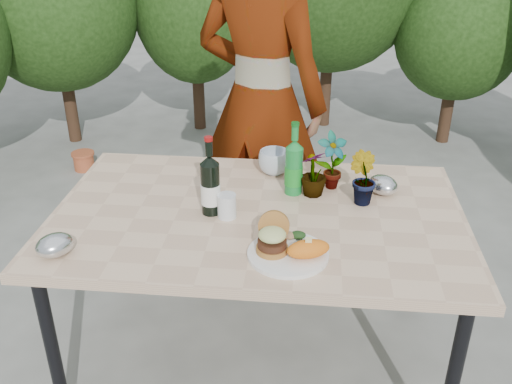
# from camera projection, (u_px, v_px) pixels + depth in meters

# --- Properties ---
(ground) EXTENTS (80.00, 80.00, 0.00)m
(ground) POSITION_uv_depth(u_px,v_px,m) (258.00, 357.00, 2.57)
(ground) COLOR slate
(ground) RESTS_ON ground
(patio_table) EXTENTS (1.60, 1.00, 0.75)m
(patio_table) POSITION_uv_depth(u_px,v_px,m) (258.00, 225.00, 2.25)
(patio_table) COLOR #D3AF8D
(patio_table) RESTS_ON ground
(shrub_hedge) EXTENTS (6.94, 5.21, 2.18)m
(shrub_hedge) POSITION_uv_depth(u_px,v_px,m) (347.00, 29.00, 3.41)
(shrub_hedge) COLOR #382316
(shrub_hedge) RESTS_ON ground
(dinner_plate) EXTENTS (0.28, 0.28, 0.01)m
(dinner_plate) POSITION_uv_depth(u_px,v_px,m) (288.00, 254.00, 1.95)
(dinner_plate) COLOR white
(dinner_plate) RESTS_ON patio_table
(burger_stack) EXTENTS (0.11, 0.16, 0.11)m
(burger_stack) POSITION_uv_depth(u_px,v_px,m) (273.00, 237.00, 1.95)
(burger_stack) COLOR #B7722D
(burger_stack) RESTS_ON dinner_plate
(sweet_potato) EXTENTS (0.17, 0.12, 0.06)m
(sweet_potato) POSITION_uv_depth(u_px,v_px,m) (308.00, 249.00, 1.91)
(sweet_potato) COLOR orange
(sweet_potato) RESTS_ON dinner_plate
(grilled_veg) EXTENTS (0.08, 0.05, 0.03)m
(grilled_veg) POSITION_uv_depth(u_px,v_px,m) (294.00, 235.00, 2.02)
(grilled_veg) COLOR olive
(grilled_veg) RESTS_ON dinner_plate
(wine_bottle) EXTENTS (0.08, 0.08, 0.32)m
(wine_bottle) POSITION_uv_depth(u_px,v_px,m) (210.00, 186.00, 2.17)
(wine_bottle) COLOR black
(wine_bottle) RESTS_ON patio_table
(sparkling_water) EXTENTS (0.07, 0.07, 0.31)m
(sparkling_water) POSITION_uv_depth(u_px,v_px,m) (294.00, 168.00, 2.32)
(sparkling_water) COLOR #167D30
(sparkling_water) RESTS_ON patio_table
(plastic_cup) EXTENTS (0.07, 0.07, 0.09)m
(plastic_cup) POSITION_uv_depth(u_px,v_px,m) (227.00, 206.00, 2.17)
(plastic_cup) COLOR silver
(plastic_cup) RESTS_ON patio_table
(seedling_left) EXTENTS (0.15, 0.13, 0.25)m
(seedling_left) POSITION_uv_depth(u_px,v_px,m) (332.00, 161.00, 2.35)
(seedling_left) COLOR #2B6021
(seedling_left) RESTS_ON patio_table
(seedling_mid) EXTENTS (0.15, 0.15, 0.21)m
(seedling_mid) POSITION_uv_depth(u_px,v_px,m) (362.00, 178.00, 2.25)
(seedling_mid) COLOR #2C6020
(seedling_mid) RESTS_ON patio_table
(seedling_right) EXTENTS (0.15, 0.15, 0.19)m
(seedling_right) POSITION_uv_depth(u_px,v_px,m) (314.00, 173.00, 2.31)
(seedling_right) COLOR #27521C
(seedling_right) RESTS_ON patio_table
(blue_bowl) EXTENTS (0.15, 0.15, 0.11)m
(blue_bowl) POSITION_uv_depth(u_px,v_px,m) (274.00, 162.00, 2.51)
(blue_bowl) COLOR silver
(blue_bowl) RESTS_ON patio_table
(foil_packet_left) EXTENTS (0.17, 0.17, 0.08)m
(foil_packet_left) POSITION_uv_depth(u_px,v_px,m) (55.00, 245.00, 1.94)
(foil_packet_left) COLOR silver
(foil_packet_left) RESTS_ON patio_table
(foil_packet_right) EXTENTS (0.17, 0.17, 0.08)m
(foil_packet_right) POSITION_uv_depth(u_px,v_px,m) (383.00, 185.00, 2.35)
(foil_packet_right) COLOR silver
(foil_packet_right) RESTS_ON patio_table
(person) EXTENTS (0.80, 0.66, 1.87)m
(person) POSITION_uv_depth(u_px,v_px,m) (261.00, 102.00, 2.82)
(person) COLOR #A66953
(person) RESTS_ON ground
(terracotta_pot) EXTENTS (0.17, 0.17, 0.14)m
(terracotta_pot) POSITION_uv_depth(u_px,v_px,m) (84.00, 161.00, 4.30)
(terracotta_pot) COLOR #B6522E
(terracotta_pot) RESTS_ON ground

